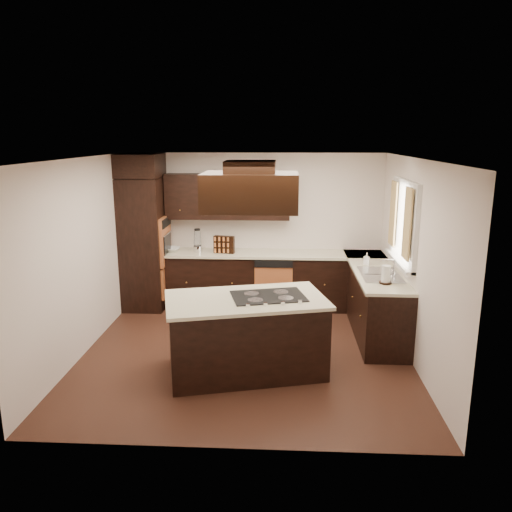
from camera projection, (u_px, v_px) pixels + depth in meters
name	position (u px, v px, depth m)	size (l,w,h in m)	color
floor	(246.00, 352.00, 6.57)	(4.20, 4.20, 0.02)	#542F20
ceiling	(245.00, 158.00, 5.98)	(4.20, 4.20, 0.02)	white
wall_back	(255.00, 229.00, 8.32)	(4.20, 0.02, 2.50)	silver
wall_front	(227.00, 319.00, 4.23)	(4.20, 0.02, 2.50)	silver
wall_left	(81.00, 257.00, 6.39)	(0.02, 4.20, 2.50)	silver
wall_right	(415.00, 262.00, 6.16)	(0.02, 4.20, 2.50)	silver
oven_column	(144.00, 244.00, 8.07)	(0.65, 0.75, 2.12)	black
wall_oven_face	(165.00, 241.00, 8.04)	(0.05, 0.62, 0.78)	#C96A38
base_cabinets_back	(256.00, 281.00, 8.21)	(2.93, 0.60, 0.88)	black
base_cabinets_right	(374.00, 300.00, 7.24)	(0.60, 2.40, 0.88)	black
countertop_back	(256.00, 254.00, 8.09)	(2.93, 0.63, 0.04)	beige
countertop_right	(374.00, 270.00, 7.14)	(0.63, 2.40, 0.04)	beige
upper_cabinets	(228.00, 197.00, 8.04)	(2.00, 0.34, 0.72)	black
dishwasher_front	(273.00, 289.00, 7.92)	(0.60, 0.05, 0.72)	#C96A38
window_frame	(404.00, 222.00, 6.61)	(0.06, 1.32, 1.12)	white
window_pane	(406.00, 222.00, 6.60)	(0.00, 1.20, 1.00)	white
curtain_left	(407.00, 224.00, 6.19)	(0.02, 0.34, 0.90)	beige
curtain_right	(393.00, 214.00, 7.01)	(0.02, 0.34, 0.90)	beige
sink_rim	(380.00, 275.00, 6.79)	(0.52, 0.84, 0.01)	silver
island	(246.00, 336.00, 5.93)	(1.79, 0.97, 0.88)	black
island_top	(246.00, 300.00, 5.83)	(1.85, 1.04, 0.04)	beige
cooktop	(268.00, 296.00, 5.87)	(0.84, 0.56, 0.01)	black
range_hood	(250.00, 192.00, 5.52)	(1.05, 0.72, 0.42)	black
hood_duct	(250.00, 167.00, 5.46)	(0.55, 0.50, 0.13)	black
blender_base	(198.00, 249.00, 8.12)	(0.15, 0.15, 0.10)	silver
blender_pitcher	(197.00, 238.00, 8.08)	(0.13, 0.13, 0.26)	silver
spice_rack	(224.00, 245.00, 8.02)	(0.34, 0.08, 0.28)	black
mixing_bowl	(172.00, 249.00, 8.17)	(0.27, 0.27, 0.07)	white
soap_bottle	(367.00, 259.00, 7.30)	(0.08, 0.08, 0.18)	white
paper_towel	(386.00, 275.00, 6.36)	(0.11, 0.11, 0.24)	white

